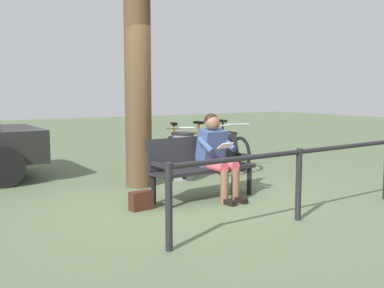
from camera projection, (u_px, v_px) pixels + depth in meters
name	position (u px, v px, depth m)	size (l,w,h in m)	color
ground_plane	(195.00, 202.00, 6.53)	(40.00, 40.00, 0.00)	#566647
bench	(200.00, 163.00, 6.73)	(1.63, 0.60, 0.87)	black
person_reading	(216.00, 152.00, 6.68)	(0.51, 0.79, 1.20)	#334772
handbag	(141.00, 201.00, 6.10)	(0.30, 0.14, 0.24)	#3F1E14
tree_trunk	(138.00, 86.00, 7.44)	(0.41, 0.41, 3.16)	#4C3823
litter_bin	(183.00, 156.00, 8.14)	(0.40, 0.40, 0.81)	slate
bicycle_black	(227.00, 149.00, 9.43)	(0.48, 1.67, 0.94)	black
bicycle_orange	(205.00, 152.00, 8.98)	(0.48, 1.68, 0.94)	black
bicycle_purple	(176.00, 155.00, 8.60)	(0.67, 1.61, 0.94)	black
railing_fence	(299.00, 169.00, 5.57)	(3.71, 0.33, 0.85)	black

